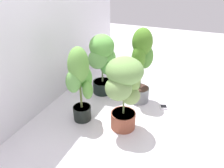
{
  "coord_description": "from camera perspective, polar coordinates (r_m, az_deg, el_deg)",
  "views": [
    {
      "loc": [
        -1.87,
        -0.63,
        1.4
      ],
      "look_at": [
        -0.0,
        0.15,
        0.31
      ],
      "focal_mm": 34.22,
      "sensor_mm": 36.0,
      "label": 1
    }
  ],
  "objects": [
    {
      "name": "ground_plane",
      "position": [
        2.42,
        3.25,
        -7.1
      ],
      "size": [
        8.0,
        8.0,
        0.0
      ],
      "primitive_type": "plane",
      "color": "silver",
      "rests_on": "ground"
    },
    {
      "name": "mylar_back_wall",
      "position": [
        2.43,
        -16.46,
        17.72
      ],
      "size": [
        3.2,
        0.01,
        2.0
      ],
      "primitive_type": "cube",
      "color": "silver",
      "rests_on": "ground"
    },
    {
      "name": "potted_plant_back_left",
      "position": [
        2.07,
        -8.5,
        1.13
      ],
      "size": [
        0.34,
        0.27,
        0.8
      ],
      "color": "black",
      "rests_on": "ground"
    },
    {
      "name": "potted_plant_front_left",
      "position": [
        1.93,
        3.31,
        -0.71
      ],
      "size": [
        0.44,
        0.39,
        0.74
      ],
      "color": "brown",
      "rests_on": "ground"
    },
    {
      "name": "potted_plant_front_right",
      "position": [
        2.4,
        7.83,
        5.82
      ],
      "size": [
        0.35,
        0.27,
        0.88
      ],
      "color": "gray",
      "rests_on": "ground"
    },
    {
      "name": "potted_plant_back_right",
      "position": [
        2.57,
        -2.43,
        6.58
      ],
      "size": [
        0.45,
        0.38,
        0.75
      ],
      "color": "black",
      "rests_on": "ground"
    },
    {
      "name": "hygrometer_box",
      "position": [
        2.52,
        13.59,
        -6.0
      ],
      "size": [
        0.1,
        0.1,
        0.03
      ],
      "rotation": [
        0.0,
        0.0,
        -2.75
      ],
      "color": "white",
      "rests_on": "ground"
    },
    {
      "name": "floor_fan",
      "position": [
        2.92,
        4.99,
        5.4
      ],
      "size": [
        0.31,
        0.31,
        0.4
      ],
      "rotation": [
        0.0,
        0.0,
        2.06
      ],
      "color": "#242723",
      "rests_on": "ground"
    },
    {
      "name": "nutrient_bottle",
      "position": [
        2.77,
        3.53,
        0.69
      ],
      "size": [
        0.09,
        0.09,
        0.25
      ],
      "color": "#C36029",
      "rests_on": "ground"
    }
  ]
}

